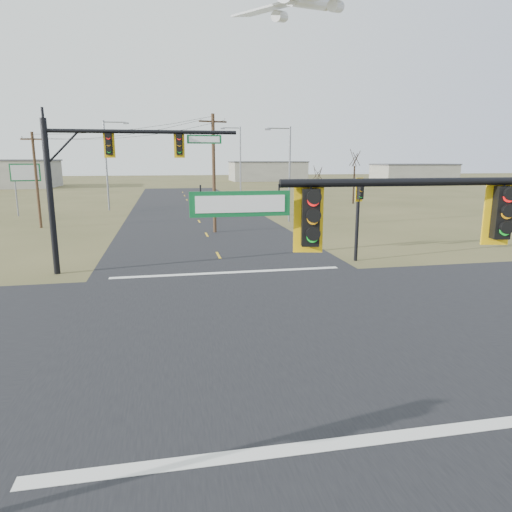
{
  "coord_description": "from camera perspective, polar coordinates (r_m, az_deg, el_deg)",
  "views": [
    {
      "loc": [
        -3.07,
        -15.48,
        5.83
      ],
      "look_at": [
        0.19,
        1.0,
        2.26
      ],
      "focal_mm": 32.0,
      "sensor_mm": 36.0,
      "label": 1
    }
  ],
  "objects": [
    {
      "name": "stop_bar_far",
      "position": [
        23.9,
        -3.49,
        -2.07
      ],
      "size": [
        12.0,
        0.4,
        0.01
      ],
      "primitive_type": "cube",
      "color": "silver",
      "rests_on": "road_ns"
    },
    {
      "name": "ground",
      "position": [
        16.82,
        0.01,
        -8.28
      ],
      "size": [
        320.0,
        320.0,
        0.0
      ],
      "primitive_type": "plane",
      "color": "brown",
      "rests_on": "ground"
    },
    {
      "name": "warehouse_mid",
      "position": [
        128.62,
        1.43,
        10.51
      ],
      "size": [
        20.0,
        12.0,
        5.0
      ],
      "primitive_type": "cube",
      "color": "#9E9B8C",
      "rests_on": "ground"
    },
    {
      "name": "stop_bar_near",
      "position": [
        10.33,
        8.8,
        -22.32
      ],
      "size": [
        12.0,
        0.4,
        0.01
      ],
      "primitive_type": "cube",
      "color": "silver",
      "rests_on": "road_ns"
    },
    {
      "name": "bare_tree_d",
      "position": [
        62.71,
        12.27,
        11.92
      ],
      "size": [
        3.59,
        3.59,
        7.49
      ],
      "rotation": [
        0.0,
        0.0,
        0.32
      ],
      "color": "black",
      "rests_on": "ground"
    },
    {
      "name": "mast_arm_near",
      "position": [
        10.38,
        27.64,
        2.66
      ],
      "size": [
        10.32,
        0.51,
        6.01
      ],
      "rotation": [
        0.0,
        0.0,
        -0.21
      ],
      "color": "black",
      "rests_on": "ground"
    },
    {
      "name": "mast_arm_far",
      "position": [
        24.77,
        -18.18,
        10.86
      ],
      "size": [
        9.63,
        0.42,
        7.8
      ],
      "rotation": [
        0.0,
        0.0,
        -0.03
      ],
      "color": "black",
      "rests_on": "ground"
    },
    {
      "name": "streetlight_b",
      "position": [
        66.59,
        -2.16,
        11.97
      ],
      "size": [
        2.9,
        0.39,
        10.35
      ],
      "rotation": [
        0.0,
        0.0,
        -0.26
      ],
      "color": "slate",
      "rests_on": "ground"
    },
    {
      "name": "bare_tree_c",
      "position": [
        54.82,
        7.71,
        10.23
      ],
      "size": [
        2.38,
        2.38,
        5.41
      ],
      "rotation": [
        0.0,
        0.0,
        0.04
      ],
      "color": "black",
      "rests_on": "ground"
    },
    {
      "name": "road_ew",
      "position": [
        16.82,
        0.01,
        -8.25
      ],
      "size": [
        160.0,
        14.0,
        0.02
      ],
      "primitive_type": "cube",
      "color": "black",
      "rests_on": "ground"
    },
    {
      "name": "warehouse_right",
      "position": [
        116.11,
        19.09,
        9.59
      ],
      "size": [
        18.0,
        10.0,
        4.5
      ],
      "primitive_type": "cube",
      "color": "#9E9B8C",
      "rests_on": "ground"
    },
    {
      "name": "utility_pole_far",
      "position": [
        43.51,
        -25.76,
        8.74
      ],
      "size": [
        1.97,
        0.38,
        8.07
      ],
      "rotation": [
        0.0,
        0.0,
        -0.13
      ],
      "color": "#4D3221",
      "rests_on": "ground"
    },
    {
      "name": "streetlight_a",
      "position": [
        43.45,
        3.97,
        10.79
      ],
      "size": [
        2.47,
        0.38,
        8.8
      ],
      "rotation": [
        0.0,
        0.0,
        -0.37
      ],
      "color": "slate",
      "rests_on": "ground"
    },
    {
      "name": "utility_pole_near",
      "position": [
        36.87,
        -5.29,
        10.4
      ],
      "size": [
        2.23,
        0.68,
        9.29
      ],
      "rotation": [
        0.0,
        0.0,
        0.25
      ],
      "color": "#4D3221",
      "rests_on": "ground"
    },
    {
      "name": "pedestal_signal_ne",
      "position": [
        26.78,
        12.76,
        6.64
      ],
      "size": [
        0.67,
        0.59,
        4.84
      ],
      "rotation": [
        0.0,
        0.0,
        0.4
      ],
      "color": "black",
      "rests_on": "ground"
    },
    {
      "name": "highway_sign",
      "position": [
        53.35,
        -26.83,
        8.62
      ],
      "size": [
        2.85,
        0.57,
        5.4
      ],
      "rotation": [
        0.0,
        0.0,
        0.17
      ],
      "color": "slate",
      "rests_on": "ground"
    },
    {
      "name": "streetlight_c",
      "position": [
        55.76,
        -18.01,
        11.28
      ],
      "size": [
        2.83,
        0.38,
        10.13
      ],
      "rotation": [
        0.0,
        0.0,
        -0.24
      ],
      "color": "slate",
      "rests_on": "ground"
    },
    {
      "name": "road_ns",
      "position": [
        16.82,
        0.01,
        -8.24
      ],
      "size": [
        14.0,
        160.0,
        0.02
      ],
      "primitive_type": "cube",
      "color": "black",
      "rests_on": "ground"
    }
  ]
}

